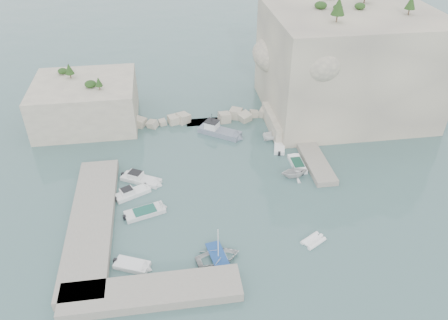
{
  "coord_description": "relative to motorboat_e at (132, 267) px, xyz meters",
  "views": [
    {
      "loc": [
        -6.94,
        -41.6,
        36.09
      ],
      "look_at": [
        0.0,
        6.0,
        3.0
      ],
      "focal_mm": 35.0,
      "sensor_mm": 36.0,
      "label": 1
    }
  ],
  "objects": [
    {
      "name": "motorboat_c",
      "position": [
        1.34,
        8.47,
        0.0
      ],
      "size": [
        5.74,
        3.45,
        0.7
      ],
      "primitive_type": null,
      "rotation": [
        0.0,
        0.0,
        0.3
      ],
      "color": "silver",
      "rests_on": "ground"
    },
    {
      "name": "motorboat_b",
      "position": [
        -0.28,
        12.43,
        0.0
      ],
      "size": [
        5.24,
        3.67,
        1.4
      ],
      "primitive_type": null,
      "rotation": [
        0.0,
        0.0,
        0.45
      ],
      "color": "white",
      "rests_on": "ground"
    },
    {
      "name": "ledge_east",
      "position": [
        25.58,
        18.37,
        0.4
      ],
      "size": [
        3.0,
        16.0,
        0.8
      ],
      "primitive_type": "cube",
      "color": "#9E9689",
      "rests_on": "ground"
    },
    {
      "name": "quay_south",
      "position": [
        2.08,
        -4.13,
        0.55
      ],
      "size": [
        18.0,
        4.0,
        1.1
      ],
      "primitive_type": "cube",
      "color": "#9E9689",
      "rests_on": "ground"
    },
    {
      "name": "inflatable_dinghy",
      "position": [
        20.44,
        0.78,
        0.0
      ],
      "size": [
        3.26,
        2.71,
        0.44
      ],
      "primitive_type": null,
      "rotation": [
        0.0,
        0.0,
        0.53
      ],
      "color": "white",
      "rests_on": "ground"
    },
    {
      "name": "breakwater",
      "position": [
        11.08,
        30.37,
        0.7
      ],
      "size": [
        28.0,
        3.0,
        1.4
      ],
      "primitive_type": "cube",
      "color": "beige",
      "rests_on": "ground"
    },
    {
      "name": "quay_west",
      "position": [
        -4.92,
        7.37,
        0.55
      ],
      "size": [
        5.0,
        24.0,
        1.1
      ],
      "primitive_type": "cube",
      "color": "#9E9689",
      "rests_on": "ground"
    },
    {
      "name": "ground",
      "position": [
        12.08,
        8.37,
        0.0
      ],
      "size": [
        400.0,
        400.0,
        0.0
      ],
      "primitive_type": "plane",
      "color": "#446665",
      "rests_on": "ground"
    },
    {
      "name": "tender_east_c",
      "position": [
        21.55,
        20.81,
        0.0
      ],
      "size": [
        2.71,
        4.98,
        0.7
      ],
      "primitive_type": null,
      "rotation": [
        0.0,
        0.0,
        1.31
      ],
      "color": "white",
      "rests_on": "ground"
    },
    {
      "name": "tender_east_b",
      "position": [
        22.89,
        15.8,
        0.0
      ],
      "size": [
        1.73,
        4.98,
        0.7
      ],
      "primitive_type": null,
      "rotation": [
        0.0,
        0.0,
        1.58
      ],
      "color": "white",
      "rests_on": "ground"
    },
    {
      "name": "cliff_east",
      "position": [
        35.08,
        31.37,
        8.5
      ],
      "size": [
        26.0,
        22.0,
        17.0
      ],
      "primitive_type": "cube",
      "color": "beige",
      "rests_on": "ground"
    },
    {
      "name": "rowboat_mast",
      "position": [
        9.31,
        -0.28,
        2.61
      ],
      "size": [
        0.1,
        0.1,
        4.2
      ],
      "primitive_type": "cylinder",
      "color": "white",
      "rests_on": "rowboat"
    },
    {
      "name": "tender_east_a",
      "position": [
        21.69,
        13.28,
        0.0
      ],
      "size": [
        4.01,
        3.53,
        2.0
      ],
      "primitive_type": "imported",
      "rotation": [
        0.0,
        0.0,
        1.64
      ],
      "color": "silver",
      "rests_on": "ground"
    },
    {
      "name": "motorboat_a",
      "position": [
        0.81,
        15.25,
        0.0
      ],
      "size": [
        6.2,
        4.58,
        1.4
      ],
      "primitive_type": null,
      "rotation": [
        0.0,
        0.0,
        -0.52
      ],
      "color": "silver",
      "rests_on": "ground"
    },
    {
      "name": "rowboat",
      "position": [
        9.31,
        -0.28,
        0.0
      ],
      "size": [
        5.54,
        4.41,
        1.03
      ],
      "primitive_type": "imported",
      "rotation": [
        0.0,
        0.0,
        1.76
      ],
      "color": "silver",
      "rests_on": "ground"
    },
    {
      "name": "work_boat",
      "position": [
        13.07,
        25.95,
        0.0
      ],
      "size": [
        7.48,
        6.13,
        2.2
      ],
      "primitive_type": null,
      "rotation": [
        0.0,
        0.0,
        -0.6
      ],
      "color": "slate",
      "rests_on": "ground"
    },
    {
      "name": "tender_east_d",
      "position": [
        21.45,
        23.24,
        0.0
      ],
      "size": [
        4.41,
        2.25,
        1.63
      ],
      "primitive_type": "imported",
      "rotation": [
        0.0,
        0.0,
        1.73
      ],
      "color": "white",
      "rests_on": "ground"
    },
    {
      "name": "outcrop_west",
      "position": [
        -7.92,
        33.37,
        3.5
      ],
      "size": [
        16.0,
        14.0,
        7.0
      ],
      "primitive_type": "cube",
      "color": "beige",
      "rests_on": "ground"
    },
    {
      "name": "motorboat_e",
      "position": [
        0.0,
        0.0,
        0.0
      ],
      "size": [
        4.45,
        3.18,
        0.7
      ],
      "primitive_type": null,
      "rotation": [
        0.0,
        0.0,
        -0.41
      ],
      "color": "silver",
      "rests_on": "ground"
    },
    {
      "name": "cliff_terrace",
      "position": [
        25.08,
        26.37,
        1.25
      ],
      "size": [
        8.0,
        10.0,
        2.5
      ],
      "primitive_type": "cube",
      "color": "beige",
      "rests_on": "ground"
    },
    {
      "name": "vegetation",
      "position": [
        29.91,
        32.77,
        17.93
      ],
      "size": [
        53.48,
        13.88,
        13.4
      ],
      "color": "#1E4219",
      "rests_on": "ground"
    }
  ]
}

